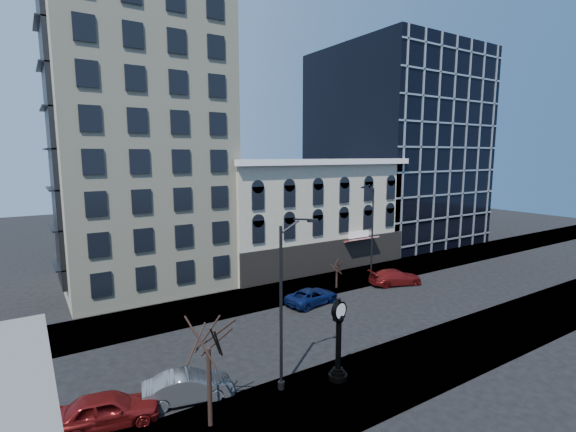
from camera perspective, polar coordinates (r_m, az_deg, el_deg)
ground at (r=31.82m, az=0.88°, el=-15.61°), size 160.00×160.00×0.00m
sidewalk_far at (r=38.24m, az=-5.88°, el=-11.34°), size 160.00×6.00×0.12m
sidewalk_near at (r=26.21m, az=11.29°, el=-21.21°), size 160.00×6.00×0.12m
cream_tower at (r=44.71m, az=-20.23°, el=16.09°), size 15.90×15.40×42.50m
victorian_row at (r=49.45m, az=2.33°, el=0.30°), size 22.60×11.19×12.50m
glass_office at (r=65.94m, az=14.36°, el=9.04°), size 20.00×20.15×28.00m
street_clock at (r=24.97m, az=6.92°, el=-16.85°), size 1.10×1.10×4.85m
street_lamp_near at (r=22.40m, az=0.68°, el=-5.89°), size 2.50×0.59×9.66m
street_lamp_far at (r=42.54m, az=11.04°, el=1.16°), size 2.55×0.94×10.06m
bare_tree_near at (r=20.31m, az=-10.91°, el=-15.21°), size 3.65×3.65×6.27m
bare_tree_far at (r=40.77m, az=6.70°, el=-6.31°), size 1.95×1.95×3.35m
car_near_a at (r=23.70m, az=-23.47°, el=-23.09°), size 5.11×2.83×1.64m
car_near_b at (r=24.42m, az=-13.50°, el=-21.74°), size 4.91×2.61×1.54m
car_far_a at (r=37.10m, az=3.31°, el=-10.90°), size 5.33×3.07×1.40m
car_far_b at (r=43.59m, az=14.48°, el=-8.10°), size 5.74×3.72×1.55m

